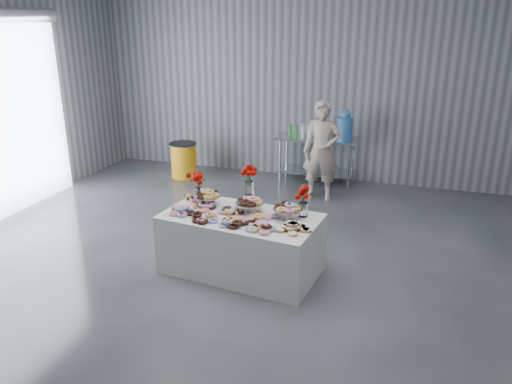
% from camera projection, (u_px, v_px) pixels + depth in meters
% --- Properties ---
extents(ground, '(9.00, 9.00, 0.00)m').
position_uv_depth(ground, '(211.00, 281.00, 6.08)').
color(ground, '#33353A').
rests_on(ground, ground).
extents(room_walls, '(8.04, 9.04, 4.02)m').
position_uv_depth(room_walls, '(182.00, 57.00, 5.34)').
color(room_walls, gray).
rests_on(room_walls, ground).
extents(display_table, '(2.00, 1.21, 0.75)m').
position_uv_depth(display_table, '(241.00, 244.00, 6.22)').
color(display_table, silver).
rests_on(display_table, ground).
extents(prep_table, '(1.50, 0.60, 0.90)m').
position_uv_depth(prep_table, '(317.00, 152.00, 9.41)').
color(prep_table, silver).
rests_on(prep_table, ground).
extents(donut_mounds, '(1.88, 1.00, 0.09)m').
position_uv_depth(donut_mounds, '(239.00, 214.00, 6.04)').
color(donut_mounds, '#E2B752').
rests_on(donut_mounds, display_table).
extents(cake_stand_left, '(0.36, 0.36, 0.17)m').
position_uv_depth(cake_stand_left, '(207.00, 195.00, 6.39)').
color(cake_stand_left, silver).
rests_on(cake_stand_left, display_table).
extents(cake_stand_mid, '(0.36, 0.36, 0.17)m').
position_uv_depth(cake_stand_mid, '(250.00, 202.00, 6.16)').
color(cake_stand_mid, silver).
rests_on(cake_stand_mid, display_table).
extents(cake_stand_right, '(0.36, 0.36, 0.17)m').
position_uv_depth(cake_stand_right, '(287.00, 208.00, 5.96)').
color(cake_stand_right, silver).
rests_on(cake_stand_right, display_table).
extents(danish_pile, '(0.48, 0.48, 0.11)m').
position_uv_depth(danish_pile, '(294.00, 226.00, 5.65)').
color(danish_pile, white).
rests_on(danish_pile, display_table).
extents(bouquet_left, '(0.26, 0.26, 0.42)m').
position_uv_depth(bouquet_left, '(198.00, 179.00, 6.50)').
color(bouquet_left, white).
rests_on(bouquet_left, display_table).
extents(bouquet_right, '(0.26, 0.26, 0.42)m').
position_uv_depth(bouquet_right, '(304.00, 194.00, 5.98)').
color(bouquet_right, white).
rests_on(bouquet_right, display_table).
extents(bouquet_center, '(0.26, 0.26, 0.57)m').
position_uv_depth(bouquet_center, '(249.00, 178.00, 6.29)').
color(bouquet_center, silver).
rests_on(bouquet_center, display_table).
extents(water_jug, '(0.28, 0.28, 0.55)m').
position_uv_depth(water_jug, '(345.00, 126.00, 9.09)').
color(water_jug, '#3E88D5').
rests_on(water_jug, prep_table).
extents(drink_bottles, '(0.54, 0.08, 0.27)m').
position_uv_depth(drink_bottles, '(299.00, 130.00, 9.28)').
color(drink_bottles, '#268C33').
rests_on(drink_bottles, prep_table).
extents(person, '(0.66, 0.46, 1.72)m').
position_uv_depth(person, '(321.00, 151.00, 8.54)').
color(person, '#CC8C93').
rests_on(person, ground).
extents(trash_barrel, '(0.54, 0.54, 0.69)m').
position_uv_depth(trash_barrel, '(184.00, 160.00, 9.87)').
color(trash_barrel, '#F9AB14').
rests_on(trash_barrel, ground).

